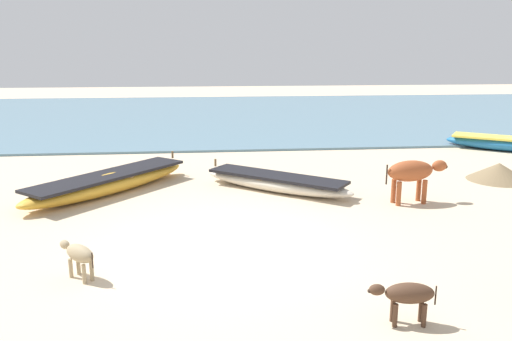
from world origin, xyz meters
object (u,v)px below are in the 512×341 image
Objects in this scene: cow_adult_rust at (412,173)px; calf_near_dun at (79,254)px; fishing_boat_1 at (277,182)px; fishing_boat_0 at (109,182)px; fishing_boat_3 at (507,143)px; calf_far_dark at (407,295)px.

calf_near_dun is (-6.75, -3.40, -0.33)m from cow_adult_rust.
cow_adult_rust is (2.98, -1.36, 0.50)m from fishing_boat_1.
fishing_boat_0 is 1.13× the size of fishing_boat_3.
fishing_boat_3 is at bearing -119.76° from calf_far_dark.
cow_adult_rust is 7.57m from calf_near_dun.
calf_far_dark is (0.79, -6.60, 0.19)m from fishing_boat_1.
cow_adult_rust reaches higher than calf_far_dark.
fishing_boat_0 is at bearing -41.11° from calf_near_dun.
fishing_boat_3 is at bearing -31.91° from fishing_boat_0.
fishing_boat_0 is at bearing -127.42° from fishing_boat_3.
fishing_boat_3 is at bearing -99.80° from calf_near_dun.
fishing_boat_1 is 5.25× the size of calf_near_dun.
fishing_boat_1 is (4.19, -0.25, -0.04)m from fishing_boat_0.
calf_far_dark reaches higher than calf_near_dun.
fishing_boat_3 is at bearing -116.17° from fishing_boat_1.
cow_adult_rust is 2.16× the size of calf_near_dun.
fishing_boat_3 is (8.79, 4.37, 0.04)m from fishing_boat_1.
cow_adult_rust reaches higher than calf_near_dun.
fishing_boat_0 is 4.19m from fishing_boat_1.
fishing_boat_0 is 4.93× the size of calf_far_dark.
fishing_boat_0 reaches higher than calf_near_dun.
fishing_boat_0 is 6.10× the size of calf_near_dun.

